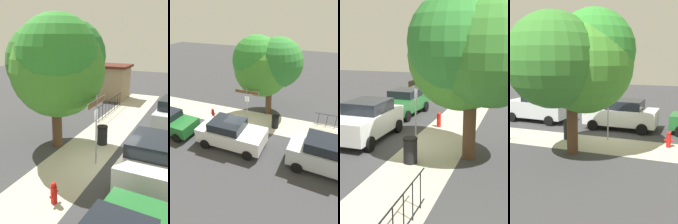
{
  "view_description": "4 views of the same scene",
  "coord_description": "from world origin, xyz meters",
  "views": [
    {
      "loc": [
        -9.28,
        -3.4,
        5.4
      ],
      "look_at": [
        0.51,
        1.27,
        2.07
      ],
      "focal_mm": 40.37,
      "sensor_mm": 36.0,
      "label": 1
    },
    {
      "loc": [
        4.6,
        -10.84,
        8.06
      ],
      "look_at": [
        0.47,
        0.29,
        1.36
      ],
      "focal_mm": 30.43,
      "sensor_mm": 36.0,
      "label": 2
    },
    {
      "loc": [
        12.21,
        4.77,
        4.48
      ],
      "look_at": [
        -0.54,
        0.63,
        1.39
      ],
      "focal_mm": 49.96,
      "sensor_mm": 36.0,
      "label": 3
    },
    {
      "loc": [
        -4.1,
        13.6,
        4.2
      ],
      "look_at": [
        0.63,
        0.51,
        1.45
      ],
      "focal_mm": 43.68,
      "sensor_mm": 36.0,
      "label": 4
    }
  ],
  "objects": [
    {
      "name": "utility_shed",
      "position": [
        11.54,
        3.8,
        1.5
      ],
      "size": [
        2.68,
        3.06,
        2.95
      ],
      "color": "#998466",
      "rests_on": "ground_plane"
    },
    {
      "name": "sidewalk_strip",
      "position": [
        2.0,
        1.3,
        0.0
      ],
      "size": [
        24.0,
        2.6,
        0.0
      ],
      "primitive_type": "cube",
      "color": "#B4AF9B",
      "rests_on": "ground_plane"
    },
    {
      "name": "fire_hydrant",
      "position": [
        -3.21,
        0.6,
        0.38
      ],
      "size": [
        0.42,
        0.22,
        0.78
      ],
      "color": "red",
      "rests_on": "ground_plane"
    },
    {
      "name": "street_sign",
      "position": [
        -0.11,
        0.4,
        2.21
      ],
      "size": [
        1.77,
        0.07,
        3.09
      ],
      "color": "#9EA0A5",
      "rests_on": "ground_plane"
    },
    {
      "name": "trash_bin",
      "position": [
        1.93,
        0.9,
        0.49
      ],
      "size": [
        0.55,
        0.55,
        0.98
      ],
      "color": "black",
      "rests_on": "ground_plane"
    },
    {
      "name": "iron_fence",
      "position": [
        7.07,
        2.3,
        0.56
      ],
      "size": [
        4.94,
        0.04,
        1.07
      ],
      "color": "black",
      "rests_on": "ground_plane"
    },
    {
      "name": "car_white",
      "position": [
        -0.23,
        -2.05,
        0.9
      ],
      "size": [
        4.34,
        2.18,
        1.78
      ],
      "rotation": [
        0.0,
        0.0,
        -0.02
      ],
      "color": "white",
      "rests_on": "ground_plane"
    },
    {
      "name": "ground_plane",
      "position": [
        0.0,
        0.0,
        0.0
      ],
      "size": [
        60.0,
        60.0,
        0.0
      ],
      "primitive_type": "plane",
      "color": "#38383A"
    },
    {
      "name": "shade_tree",
      "position": [
        0.71,
        2.74,
        4.2
      ],
      "size": [
        5.01,
        5.27,
        6.33
      ],
      "color": "#513723",
      "rests_on": "ground_plane"
    }
  ]
}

